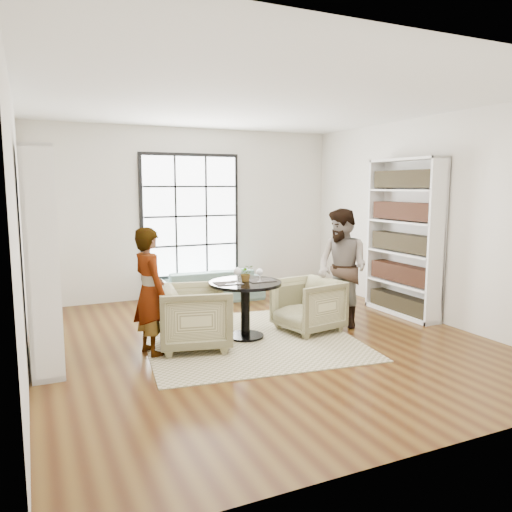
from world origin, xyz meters
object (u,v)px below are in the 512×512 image
wine_glass_left (237,272)px  wine_glass_right (260,272)px  armchair_right (308,305)px  sofa (208,285)px  pedestal_table (245,297)px  person_left (150,291)px  person_right (342,268)px  armchair_left (195,317)px  flower_centerpiece (246,273)px

wine_glass_left → wine_glass_right: 0.31m
wine_glass_right → armchair_right: bearing=3.3°
sofa → wine_glass_left: size_ratio=8.88×
pedestal_table → person_left: size_ratio=0.62×
person_right → wine_glass_right: 1.31m
person_left → wine_glass_right: person_left is taller
person_left → pedestal_table: bearing=-98.2°
armchair_left → person_left: bearing=102.7°
wine_glass_left → flower_centerpiece: flower_centerpiece is taller
armchair_left → flower_centerpiece: flower_centerpiece is taller
sofa → person_right: 2.67m
armchair_left → armchair_right: bearing=-75.5°
armchair_right → armchair_left: bearing=-97.9°
person_right → flower_centerpiece: 1.45m
person_left → wine_glass_right: 1.44m
pedestal_table → wine_glass_left: 0.40m
armchair_left → wine_glass_left: wine_glass_left is taller
wine_glass_left → wine_glass_right: size_ratio=1.20×
armchair_left → person_left: 0.66m
sofa → person_right: bearing=118.5°
person_right → armchair_right: bearing=-104.4°
wine_glass_left → wine_glass_right: (0.31, -0.01, -0.03)m
armchair_left → armchair_right: 1.64m
pedestal_table → flower_centerpiece: (0.02, 0.02, 0.32)m
sofa → armchair_left: armchair_left is taller
wine_glass_right → flower_centerpiece: 0.19m
wine_glass_left → sofa: bearing=80.1°
person_left → wine_glass_right: (1.43, 0.01, 0.12)m
armchair_left → flower_centerpiece: (0.74, 0.13, 0.47)m
armchair_left → flower_centerpiece: 0.89m
person_right → wine_glass_right: size_ratio=9.38×
armchair_right → person_left: bearing=-98.4°
sofa → armchair_right: size_ratio=2.39×
flower_centerpiece → wine_glass_right: bearing=-39.6°
pedestal_table → person_left: 1.29m
person_right → wine_glass_right: bearing=-102.5°
person_left → flower_centerpiece: 1.30m
pedestal_table → armchair_left: 0.74m
pedestal_table → flower_centerpiece: bearing=42.4°
armchair_left → armchair_right: armchair_left is taller
armchair_left → sofa: bearing=-9.9°
armchair_left → person_left: person_left is taller
armchair_left → wine_glass_right: 1.01m
pedestal_table → person_left: person_left is taller
sofa → person_left: bearing=58.1°
armchair_left → wine_glass_left: bearing=-75.4°
wine_glass_right → armchair_left: bearing=-179.4°
sofa → wine_glass_right: (-0.10, -2.36, 0.60)m
armchair_right → pedestal_table: bearing=-103.2°
pedestal_table → sofa: (0.27, 2.26, -0.27)m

